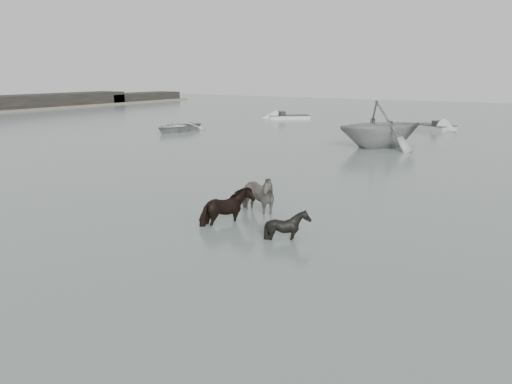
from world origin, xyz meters
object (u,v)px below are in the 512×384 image
at_px(pony_dark, 228,201).
at_px(pony_black, 288,220).
at_px(pony_pinto, 256,190).
at_px(rowboat_lead, 177,125).

xyz_separation_m(pony_dark, pony_black, (2.20, -0.31, -0.15)).
xyz_separation_m(pony_pinto, rowboat_lead, (-17.35, 16.24, -0.31)).
bearing_deg(pony_pinto, pony_black, -112.12).
bearing_deg(pony_pinto, rowboat_lead, 64.31).
height_order(pony_pinto, pony_black, pony_pinto).
relative_size(pony_dark, pony_black, 1.27).
xyz_separation_m(pony_pinto, pony_black, (2.11, -1.75, -0.22)).
relative_size(pony_pinto, pony_dark, 1.30).
bearing_deg(rowboat_lead, pony_dark, -47.63).
relative_size(pony_pinto, rowboat_lead, 0.41).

